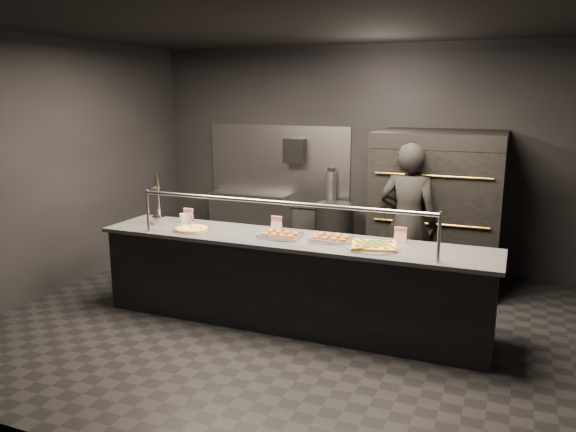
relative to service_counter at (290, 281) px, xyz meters
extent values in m
plane|color=black|center=(0.00, 0.00, -0.46)|extent=(6.00, 6.00, 0.00)
plane|color=black|center=(0.00, 0.00, 2.54)|extent=(6.00, 6.00, 0.00)
cube|color=black|center=(0.00, 2.50, 1.04)|extent=(6.00, 0.04, 3.00)
cube|color=black|center=(0.00, -2.50, 1.04)|extent=(6.00, 0.04, 3.00)
cube|color=black|center=(-3.00, 0.00, 1.04)|extent=(0.04, 5.00, 3.00)
cube|color=#99999E|center=(-1.20, 2.48, 0.84)|extent=(2.20, 0.02, 1.20)
cube|color=black|center=(0.00, 0.00, -0.02)|extent=(4.00, 0.70, 0.88)
cube|color=#38383D|center=(0.00, 0.00, 0.44)|extent=(4.10, 0.78, 0.04)
cylinder|color=#99999E|center=(-1.50, -0.30, 0.68)|extent=(0.03, 0.03, 0.45)
cylinder|color=#99999E|center=(1.50, -0.30, 0.68)|extent=(0.03, 0.03, 0.45)
cylinder|color=#99999E|center=(0.00, -0.30, 0.88)|extent=(3.00, 0.04, 0.04)
cube|color=black|center=(1.20, 1.90, -0.16)|extent=(1.50, 1.15, 0.60)
cube|color=black|center=(1.20, 1.90, 0.44)|extent=(1.50, 1.20, 0.55)
cube|color=black|center=(1.20, 1.90, 0.99)|extent=(1.50, 1.20, 0.55)
cube|color=black|center=(1.20, 1.90, 1.36)|extent=(1.50, 1.20, 0.18)
cylinder|color=gold|center=(1.20, 1.28, 0.44)|extent=(1.30, 0.02, 0.02)
cylinder|color=gold|center=(1.20, 1.28, 0.99)|extent=(1.30, 0.02, 0.02)
cube|color=#99999E|center=(-1.60, 2.32, -0.01)|extent=(1.20, 0.35, 0.90)
cube|color=black|center=(-0.90, 2.39, 1.09)|extent=(0.30, 0.20, 0.35)
cylinder|color=#B2B2B7|center=(-0.35, 2.40, 0.59)|extent=(0.14, 0.14, 0.45)
cube|color=black|center=(-0.35, 2.40, 0.84)|extent=(0.10, 0.06, 0.06)
cylinder|color=silver|center=(-1.60, 0.03, 0.50)|extent=(0.15, 0.15, 0.09)
cylinder|color=silver|center=(-1.60, 0.03, 0.70)|extent=(0.06, 0.06, 0.40)
cylinder|color=silver|center=(-1.60, -0.06, 0.87)|extent=(0.02, 0.11, 0.02)
cone|color=black|center=(-1.60, 0.03, 0.97)|extent=(0.06, 0.06, 0.15)
cylinder|color=silver|center=(-1.09, -0.11, 0.46)|extent=(0.40, 0.40, 0.01)
cylinder|color=#A98136|center=(-1.09, -0.11, 0.47)|extent=(0.35, 0.35, 0.02)
cylinder|color=#EBA94C|center=(-1.09, -0.11, 0.49)|extent=(0.31, 0.31, 0.01)
cube|color=silver|center=(-0.10, -0.02, 0.47)|extent=(0.43, 0.33, 0.02)
ellipsoid|color=#A56123|center=(-0.24, -0.09, 0.50)|extent=(0.07, 0.07, 0.05)
ellipsoid|color=#A56123|center=(-0.24, 0.05, 0.50)|extent=(0.07, 0.07, 0.05)
ellipsoid|color=#A56123|center=(-0.15, -0.09, 0.50)|extent=(0.07, 0.07, 0.05)
ellipsoid|color=#A56123|center=(-0.15, 0.05, 0.50)|extent=(0.07, 0.07, 0.05)
ellipsoid|color=#A56123|center=(-0.05, -0.09, 0.50)|extent=(0.07, 0.07, 0.05)
ellipsoid|color=#A56123|center=(-0.05, 0.05, 0.50)|extent=(0.07, 0.07, 0.05)
ellipsoid|color=#A56123|center=(0.04, -0.09, 0.50)|extent=(0.07, 0.07, 0.05)
ellipsoid|color=#A56123|center=(0.04, 0.05, 0.50)|extent=(0.07, 0.07, 0.05)
cube|color=silver|center=(0.42, 0.05, 0.47)|extent=(0.46, 0.39, 0.02)
ellipsoid|color=#A56123|center=(0.28, -0.02, 0.50)|extent=(0.07, 0.07, 0.05)
ellipsoid|color=#A56123|center=(0.28, 0.11, 0.50)|extent=(0.07, 0.07, 0.05)
ellipsoid|color=#A56123|center=(0.37, -0.02, 0.50)|extent=(0.07, 0.07, 0.05)
ellipsoid|color=#A56123|center=(0.37, 0.11, 0.50)|extent=(0.07, 0.07, 0.05)
ellipsoid|color=#A56123|center=(0.46, -0.02, 0.50)|extent=(0.07, 0.07, 0.05)
ellipsoid|color=#A56123|center=(0.46, 0.11, 0.50)|extent=(0.07, 0.07, 0.05)
ellipsoid|color=#A56123|center=(0.55, -0.02, 0.50)|extent=(0.07, 0.07, 0.05)
ellipsoid|color=#A56123|center=(0.55, 0.11, 0.50)|extent=(0.07, 0.07, 0.05)
cylinder|color=silver|center=(0.87, -0.04, 0.46)|extent=(0.52, 0.52, 0.01)
cube|color=#A98136|center=(0.87, -0.04, 0.48)|extent=(0.49, 0.46, 0.02)
cube|color=#EBA94C|center=(0.87, -0.04, 0.49)|extent=(0.47, 0.43, 0.01)
cube|color=#397C22|center=(0.87, -0.04, 0.50)|extent=(0.44, 0.41, 0.01)
cylinder|color=silver|center=(-1.40, 0.19, 0.51)|extent=(0.06, 0.06, 0.10)
cylinder|color=silver|center=(-1.30, 0.19, 0.50)|extent=(0.04, 0.04, 0.08)
cube|color=white|center=(-1.37, 0.28, 0.53)|extent=(0.12, 0.04, 0.15)
cube|color=white|center=(-0.27, 0.28, 0.53)|extent=(0.12, 0.04, 0.15)
cube|color=white|center=(1.06, 0.28, 0.53)|extent=(0.12, 0.04, 0.15)
cylinder|color=black|center=(-0.20, 2.09, -0.02)|extent=(0.53, 0.53, 0.88)
imported|color=black|center=(0.96, 1.19, 0.45)|extent=(0.67, 0.45, 1.82)
camera|label=1|loc=(2.07, -5.09, 1.88)|focal=35.00mm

